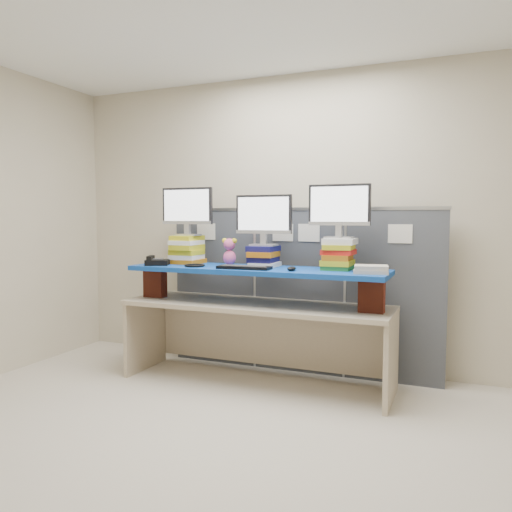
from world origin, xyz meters
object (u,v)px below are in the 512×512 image
at_px(monitor_left, 187,208).
at_px(monitor_right, 339,208).
at_px(monitor_center, 264,217).
at_px(keyboard, 244,267).
at_px(blue_board, 256,270).
at_px(desk_phone, 156,262).
at_px(desk, 256,319).

height_order(monitor_left, monitor_right, monitor_left).
xyz_separation_m(monitor_center, keyboard, (-0.07, -0.26, -0.42)).
bearing_deg(blue_board, desk_phone, -172.01).
relative_size(blue_board, desk_phone, 8.67).
xyz_separation_m(monitor_right, desk_phone, (-1.60, -0.24, -0.48)).
relative_size(monitor_center, monitor_right, 1.00).
bearing_deg(monitor_center, desk, -101.02).
bearing_deg(monitor_right, monitor_center, -180.00).
height_order(keyboard, desk_phone, desk_phone).
distance_m(blue_board, keyboard, 0.15).
relative_size(monitor_center, keyboard, 1.12).
bearing_deg(desk, blue_board, -179.70).
bearing_deg(monitor_right, blue_board, -170.20).
bearing_deg(monitor_left, monitor_right, -0.00).
distance_m(blue_board, monitor_center, 0.47).
height_order(monitor_left, monitor_center, monitor_left).
xyz_separation_m(monitor_center, desk_phone, (-0.94, -0.24, -0.40)).
relative_size(monitor_center, desk_phone, 1.97).
bearing_deg(keyboard, desk, 70.07).
xyz_separation_m(desk, blue_board, (-0.00, 0.00, 0.43)).
relative_size(desk, monitor_right, 4.57).
relative_size(monitor_right, keyboard, 1.12).
bearing_deg(desk_phone, monitor_right, -15.90).
xyz_separation_m(monitor_left, monitor_center, (0.76, -0.00, -0.08)).
height_order(blue_board, monitor_left, monitor_left).
bearing_deg(monitor_center, monitor_right, 0.00).
xyz_separation_m(monitor_left, monitor_right, (1.42, -0.01, -0.00)).
distance_m(monitor_right, desk_phone, 1.69).
relative_size(desk, blue_board, 1.04).
relative_size(desk, monitor_center, 4.57).
height_order(blue_board, monitor_center, monitor_center).
relative_size(blue_board, monitor_right, 4.40).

